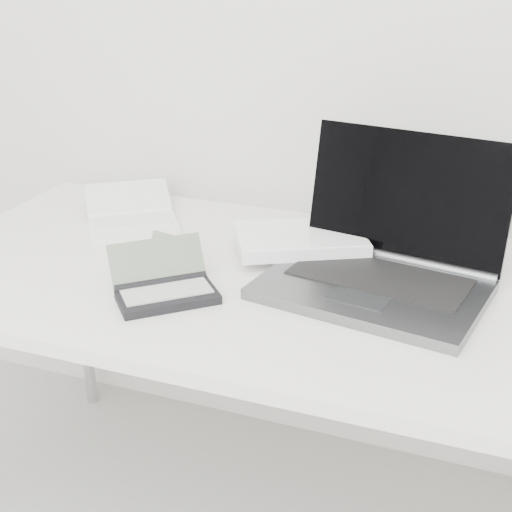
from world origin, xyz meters
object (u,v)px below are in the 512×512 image
(desk, at_px, (276,296))
(palmtop_charcoal, at_px, (165,287))
(netbook_open_white, at_px, (132,217))
(laptop_large, at_px, (360,255))

(desk, bearing_deg, palmtop_charcoal, -136.96)
(netbook_open_white, relative_size, palmtop_charcoal, 1.41)
(laptop_large, distance_m, netbook_open_white, 0.62)
(desk, height_order, netbook_open_white, netbook_open_white)
(netbook_open_white, bearing_deg, desk, -55.75)
(desk, distance_m, netbook_open_white, 0.48)
(desk, xyz_separation_m, netbook_open_white, (-0.44, 0.17, 0.06))
(netbook_open_white, bearing_deg, palmtop_charcoal, -86.33)
(palmtop_charcoal, bearing_deg, netbook_open_white, 86.65)
(netbook_open_white, distance_m, palmtop_charcoal, 0.43)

